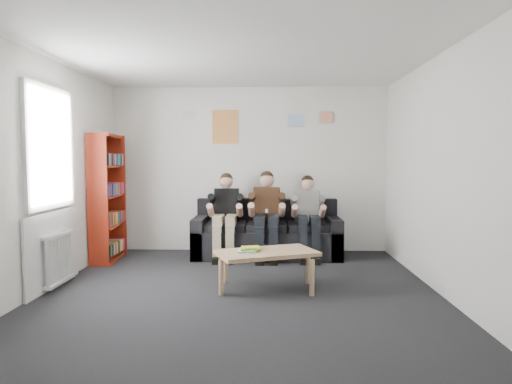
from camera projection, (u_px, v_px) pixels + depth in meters
room_shell at (239, 174)px, 5.04m from camera, size 5.00×5.00×5.00m
sofa at (267, 236)px, 7.17m from camera, size 2.26×0.93×0.87m
bookshelf at (108, 198)px, 6.81m from camera, size 0.28×0.85×1.89m
coffee_table at (267, 256)px, 5.30m from camera, size 1.12×0.62×0.45m
game_cases at (249, 249)px, 5.28m from camera, size 0.25×0.22×0.05m
person_left at (225, 216)px, 6.97m from camera, size 0.39×0.82×1.30m
person_middle at (267, 215)px, 6.94m from camera, size 0.40×0.86×1.34m
person_right at (308, 217)px, 6.93m from camera, size 0.37×0.79×1.27m
radiator at (59, 258)px, 5.38m from camera, size 0.10×0.64×0.60m
window at (51, 201)px, 5.33m from camera, size 0.05×1.30×2.36m
poster_large at (225, 127)px, 7.49m from camera, size 0.42×0.01×0.55m
poster_blue at (295, 121)px, 7.44m from camera, size 0.25×0.01×0.20m
poster_pink at (326, 117)px, 7.43m from camera, size 0.22×0.01×0.18m
poster_sign at (189, 115)px, 7.49m from camera, size 0.20×0.01×0.14m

